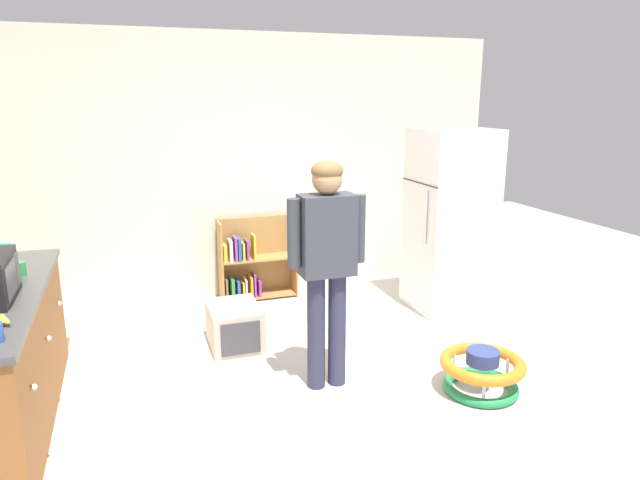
{
  "coord_description": "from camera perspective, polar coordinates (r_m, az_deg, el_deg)",
  "views": [
    {
      "loc": [
        -1.32,
        -3.47,
        2.08
      ],
      "look_at": [
        0.03,
        0.47,
        1.02
      ],
      "focal_mm": 31.79,
      "sensor_mm": 36.0,
      "label": 1
    }
  ],
  "objects": [
    {
      "name": "green_cup",
      "position": [
        4.32,
        -27.99,
        -2.58
      ],
      "size": [
        0.08,
        0.08,
        0.09
      ],
      "primitive_type": "cylinder",
      "color": "green",
      "rests_on": "kitchen_counter"
    },
    {
      "name": "baby_walker",
      "position": [
        4.33,
        15.97,
        -12.59
      ],
      "size": [
        0.6,
        0.6,
        0.32
      ],
      "color": "#238D4C",
      "rests_on": "ground"
    },
    {
      "name": "refrigerator",
      "position": [
        5.69,
        12.93,
        1.9
      ],
      "size": [
        0.73,
        0.68,
        1.78
      ],
      "color": "white",
      "rests_on": "ground"
    },
    {
      "name": "standing_person",
      "position": [
        3.96,
        0.69,
        -1.46
      ],
      "size": [
        0.57,
        0.22,
        1.66
      ],
      "color": "#30314B",
      "rests_on": "ground"
    },
    {
      "name": "ground_plane",
      "position": [
        4.25,
        1.75,
        -14.93
      ],
      "size": [
        12.0,
        12.0,
        0.0
      ],
      "primitive_type": "plane",
      "color": "beige",
      "rests_on": "ground"
    },
    {
      "name": "bookshelf",
      "position": [
        5.98,
        -6.89,
        -2.39
      ],
      "size": [
        0.8,
        0.28,
        0.85
      ],
      "color": "#B37E45",
      "rests_on": "ground"
    },
    {
      "name": "back_wall",
      "position": [
        5.99,
        -6.05,
        7.25
      ],
      "size": [
        5.2,
        0.06,
        2.7
      ],
      "primitive_type": "cube",
      "color": "silver",
      "rests_on": "ground"
    },
    {
      "name": "pet_carrier",
      "position": [
        4.92,
        -8.6,
        -8.56
      ],
      "size": [
        0.42,
        0.55,
        0.36
      ],
      "color": "beige",
      "rests_on": "ground"
    },
    {
      "name": "teal_cup",
      "position": [
        4.9,
        -29.12,
        -0.88
      ],
      "size": [
        0.08,
        0.08,
        0.09
      ],
      "primitive_type": "cylinder",
      "color": "teal",
      "rests_on": "kitchen_counter"
    }
  ]
}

